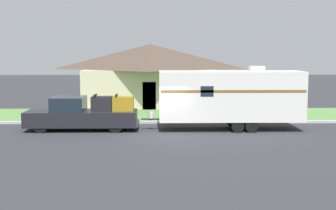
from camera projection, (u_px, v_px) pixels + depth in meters
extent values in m
plane|color=#2D2D33|center=(165.00, 134.00, 24.89)|extent=(120.00, 120.00, 0.00)
cube|color=#ADADA8|center=(164.00, 122.00, 28.61)|extent=(80.00, 0.30, 0.14)
cube|color=#568442|center=(163.00, 115.00, 32.24)|extent=(80.00, 7.00, 0.03)
cube|color=beige|center=(150.00, 87.00, 38.41)|extent=(10.27, 7.15, 2.94)
pyramid|color=#4C3D33|center=(150.00, 56.00, 38.12)|extent=(11.09, 7.72, 2.01)
cube|color=#4C3828|center=(149.00, 96.00, 34.94)|extent=(1.00, 0.06, 2.10)
cylinder|color=black|center=(40.00, 124.00, 25.31)|extent=(0.91, 0.28, 0.91)
cylinder|color=black|center=(48.00, 120.00, 26.98)|extent=(0.91, 0.28, 0.91)
cylinder|color=black|center=(116.00, 124.00, 25.39)|extent=(0.91, 0.28, 0.91)
cylinder|color=black|center=(118.00, 120.00, 27.06)|extent=(0.91, 0.28, 0.91)
cube|color=black|center=(58.00, 118.00, 26.14)|extent=(3.48, 2.04, 0.84)
cube|color=#19232D|center=(69.00, 104.00, 26.05)|extent=(1.81, 1.88, 0.79)
cube|color=black|center=(113.00, 118.00, 26.20)|extent=(2.68, 2.04, 0.84)
cube|color=#333333|center=(138.00, 123.00, 26.26)|extent=(0.12, 1.84, 0.20)
cube|color=black|center=(102.00, 104.00, 26.09)|extent=(1.15, 0.86, 0.80)
cube|color=black|center=(95.00, 95.00, 26.03)|extent=(0.10, 0.94, 0.08)
cube|color=olive|center=(123.00, 104.00, 26.11)|extent=(1.15, 0.86, 0.80)
cube|color=black|center=(116.00, 95.00, 26.05)|extent=(0.10, 0.94, 0.08)
cylinder|color=black|center=(238.00, 126.00, 25.40)|extent=(0.68, 0.22, 0.68)
cylinder|color=black|center=(232.00, 121.00, 27.34)|extent=(0.68, 0.22, 0.68)
cylinder|color=black|center=(251.00, 126.00, 25.42)|extent=(0.68, 0.22, 0.68)
cylinder|color=black|center=(245.00, 121.00, 27.35)|extent=(0.68, 0.22, 0.68)
cube|color=silver|center=(231.00, 96.00, 26.18)|extent=(8.00, 2.23, 2.74)
cube|color=brown|center=(234.00, 91.00, 25.03)|extent=(7.84, 0.01, 0.14)
cube|color=#383838|center=(150.00, 119.00, 26.25)|extent=(1.02, 0.12, 0.10)
cylinder|color=silver|center=(151.00, 115.00, 26.22)|extent=(0.28, 0.28, 0.36)
cube|color=silver|center=(257.00, 69.00, 26.03)|extent=(0.80, 0.68, 0.28)
cube|color=#19232D|center=(207.00, 91.00, 25.00)|extent=(0.70, 0.01, 0.56)
cylinder|color=brown|center=(279.00, 113.00, 29.58)|extent=(0.09, 0.09, 1.02)
cube|color=#B2B2B2|center=(279.00, 103.00, 29.51)|extent=(0.48, 0.20, 0.22)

